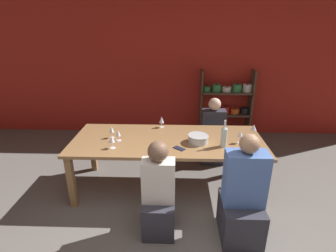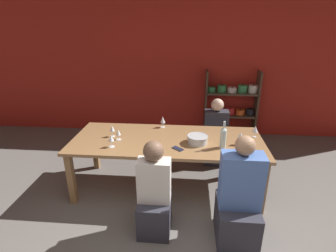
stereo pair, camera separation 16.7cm
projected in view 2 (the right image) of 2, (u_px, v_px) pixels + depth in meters
name	position (u px, v px, depth m)	size (l,w,h in m)	color
wall_back_red	(182.00, 69.00, 5.22)	(8.80, 0.06, 2.70)	red
shelf_unit	(232.00, 109.00, 5.23)	(1.03, 0.30, 1.36)	#4C3828
dining_table	(167.00, 144.00, 3.53)	(2.54, 1.05, 0.75)	olive
mixing_bowl	(198.00, 139.00, 3.37)	(0.27, 0.27, 0.10)	#B7BABC
wine_bottle_green	(223.00, 137.00, 3.21)	(0.08, 0.08, 0.35)	#B2C6C1
wine_glass_red_a	(163.00, 120.00, 3.86)	(0.07, 0.07, 0.17)	white
wine_glass_empty_a	(255.00, 129.00, 3.53)	(0.08, 0.08, 0.16)	white
wine_glass_red_b	(240.00, 136.00, 3.30)	(0.07, 0.07, 0.16)	white
wine_glass_white_a	(111.00, 139.00, 3.24)	(0.07, 0.07, 0.15)	white
wine_glass_red_c	(112.00, 129.00, 3.54)	(0.06, 0.06, 0.16)	white
wine_glass_red_d	(118.00, 133.00, 3.45)	(0.07, 0.07, 0.15)	white
cell_phone	(178.00, 149.00, 3.22)	(0.16, 0.15, 0.01)	#1E2338
person_near_a	(155.00, 198.00, 2.86)	(0.35, 0.44, 1.10)	#2D2D38
person_far_a	(215.00, 139.00, 4.37)	(0.38, 0.48, 1.09)	#2D2D38
person_near_b	(238.00, 204.00, 2.73)	(0.42, 0.53, 1.22)	#2D2D38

